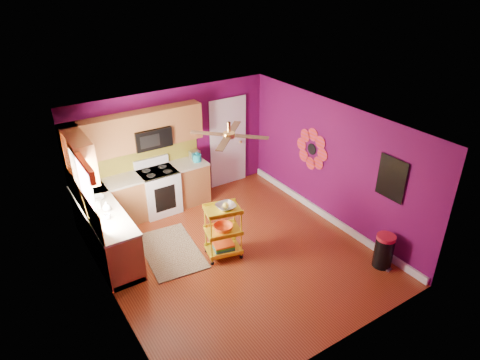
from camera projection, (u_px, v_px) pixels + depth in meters
ground at (236, 254)px, 7.88m from camera, size 5.00×5.00×0.00m
room_envelope at (237, 175)px, 7.13m from camera, size 4.54×5.04×2.52m
lower_cabinets at (129, 211)px, 8.38m from camera, size 2.81×2.31×0.94m
electric_range at (159, 191)px, 9.00m from camera, size 0.76×0.66×1.13m
upper_cabinetry at (119, 139)px, 8.06m from camera, size 2.80×2.30×1.26m
left_window at (83, 178)px, 6.78m from camera, size 0.08×1.35×1.08m
panel_door at (228, 143)px, 9.89m from camera, size 0.95×0.11×2.15m
right_wall_art at (345, 161)px, 8.03m from camera, size 0.04×2.74×1.04m
ceiling_fan at (229, 134)px, 6.96m from camera, size 1.01×1.01×0.26m
shag_rug at (171, 251)px, 7.94m from camera, size 1.12×1.65×0.02m
rolling_cart at (224, 229)px, 7.58m from camera, size 0.70×0.58×1.11m
trash_can at (384, 251)px, 7.44m from camera, size 0.38×0.39×0.63m
teal_kettle at (197, 158)px, 9.18m from camera, size 0.18×0.18×0.21m
toaster at (195, 155)px, 9.31m from camera, size 0.22×0.15×0.18m
soap_bottle_a at (97, 204)px, 7.46m from camera, size 0.08×0.08×0.18m
soap_bottle_b at (107, 206)px, 7.39m from camera, size 0.14×0.14×0.18m
counter_dish at (98, 198)px, 7.77m from camera, size 0.23×0.23×0.06m
counter_cup at (107, 217)px, 7.18m from camera, size 0.12×0.12×0.09m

